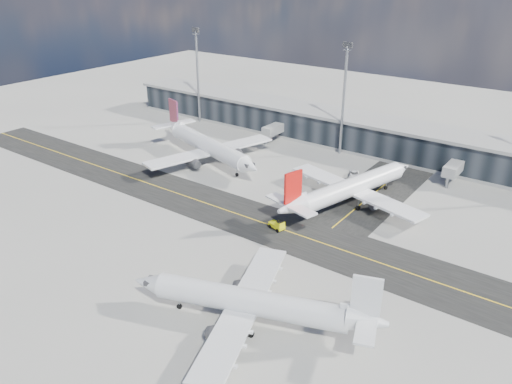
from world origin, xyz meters
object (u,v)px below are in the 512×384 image
(airliner_near, at_px, (254,303))
(service_van, at_px, (354,174))
(airliner_redtail, at_px, (350,188))
(baggage_tug, at_px, (278,225))
(airliner_af, at_px, (207,145))

(airliner_near, bearing_deg, service_van, -7.07)
(airliner_redtail, xyz_separation_m, airliner_near, (6.39, -42.46, -0.26))
(airliner_near, height_order, baggage_tug, airliner_near)
(airliner_af, height_order, airliner_redtail, airliner_af)
(airliner_redtail, xyz_separation_m, service_van, (-5.69, 14.33, -3.20))
(airliner_redtail, xyz_separation_m, baggage_tug, (-6.04, -17.80, -2.83))
(airliner_near, bearing_deg, airliner_af, 27.72)
(airliner_near, xyz_separation_m, service_van, (-12.08, 56.79, -2.94))
(airliner_af, xyz_separation_m, service_van, (35.35, 12.25, -3.45))
(airliner_af, height_order, airliner_near, airliner_af)
(airliner_redtail, height_order, service_van, airliner_redtail)
(airliner_near, distance_m, service_van, 58.14)
(airliner_near, xyz_separation_m, baggage_tug, (-12.43, 24.66, -2.57))
(airliner_af, distance_m, airliner_redtail, 41.09)
(airliner_af, relative_size, baggage_tug, 11.50)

